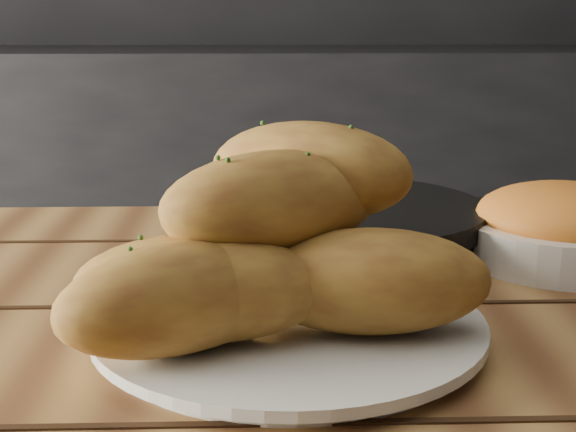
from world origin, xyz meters
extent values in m
cube|color=black|center=(0.00, 1.70, 0.45)|extent=(2.80, 0.60, 0.90)
cube|color=#9F713B|center=(0.50, 0.03, 0.73)|extent=(1.37, 0.93, 0.04)
cylinder|color=silver|center=(0.50, 0.05, 0.76)|extent=(0.26, 0.26, 0.01)
cylinder|color=silver|center=(0.50, 0.05, 0.76)|extent=(0.29, 0.29, 0.01)
ellipsoid|color=#B38931|center=(0.44, 0.01, 0.81)|extent=(0.18, 0.08, 0.07)
ellipsoid|color=#B38931|center=(0.56, 0.02, 0.81)|extent=(0.17, 0.08, 0.07)
ellipsoid|color=#B38931|center=(0.50, 0.11, 0.81)|extent=(0.11, 0.17, 0.07)
ellipsoid|color=#B38931|center=(0.49, 0.05, 0.86)|extent=(0.18, 0.14, 0.07)
ellipsoid|color=#B38931|center=(0.52, 0.09, 0.87)|extent=(0.17, 0.13, 0.07)
ellipsoid|color=#B38931|center=(0.43, 0.00, 0.81)|extent=(0.19, 0.16, 0.07)
cylinder|color=black|center=(0.57, 0.30, 0.77)|extent=(0.29, 0.29, 0.03)
cylinder|color=black|center=(0.57, 0.30, 0.79)|extent=(0.30, 0.30, 0.02)
cube|color=black|center=(0.77, 0.36, 0.78)|extent=(0.14, 0.06, 0.01)
cylinder|color=white|center=(0.78, 0.25, 0.77)|extent=(0.20, 0.20, 0.04)
ellipsoid|color=orange|center=(0.78, 0.25, 0.80)|extent=(0.17, 0.17, 0.06)
camera|label=1|loc=(0.49, -0.50, 0.98)|focal=50.00mm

